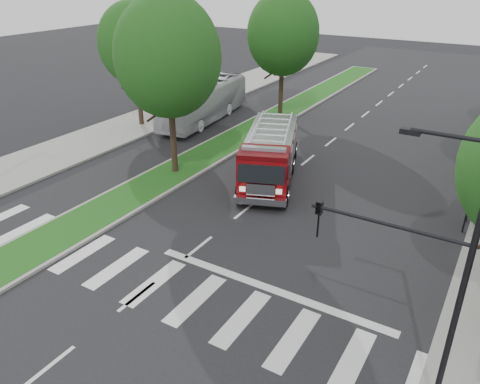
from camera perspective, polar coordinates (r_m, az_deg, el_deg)
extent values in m
plane|color=black|center=(20.88, -5.04, -6.72)|extent=(140.00, 140.00, 0.00)
cube|color=gray|center=(36.51, -14.56, 7.27)|extent=(5.00, 80.00, 0.15)
cube|color=gray|center=(37.80, 3.53, 8.67)|extent=(3.00, 50.00, 0.14)
cube|color=#1E4F16|center=(37.77, 3.53, 8.78)|extent=(2.60, 49.50, 0.02)
cylinder|color=black|center=(23.69, 26.02, -1.82)|extent=(0.08, 0.08, 2.50)
cylinder|color=black|center=(24.79, 26.36, -0.70)|extent=(0.08, 0.08, 2.50)
cylinder|color=black|center=(27.53, -8.16, 6.73)|extent=(0.36, 0.36, 4.62)
ellipsoid|color=#1D3E11|center=(26.41, -8.79, 16.02)|extent=(5.80, 5.80, 6.67)
cylinder|color=black|center=(38.96, 5.02, 12.39)|extent=(0.36, 0.36, 4.40)
ellipsoid|color=#1D3E11|center=(38.20, 5.28, 18.67)|extent=(5.60, 5.60, 6.44)
cylinder|color=black|center=(36.99, -12.16, 11.01)|extent=(0.36, 0.36, 4.18)
ellipsoid|color=#1D3E11|center=(36.20, -12.78, 17.26)|extent=(5.20, 5.20, 5.98)
cylinder|color=black|center=(12.81, 25.35, -11.30)|extent=(0.16, 0.16, 8.00)
cylinder|color=black|center=(11.13, 24.59, 6.20)|extent=(1.80, 0.10, 0.10)
cube|color=black|center=(11.26, 20.05, 6.93)|extent=(0.45, 0.20, 0.12)
cylinder|color=black|center=(12.25, 17.43, -3.75)|extent=(4.00, 0.10, 0.10)
imported|color=black|center=(12.87, 9.49, -3.37)|extent=(0.18, 0.22, 1.10)
cube|color=#4F0407|center=(27.36, 3.64, 2.78)|extent=(5.47, 8.88, 0.25)
cube|color=maroon|center=(27.71, 3.89, 5.46)|extent=(4.73, 6.99, 2.03)
cube|color=maroon|center=(24.05, 2.88, 2.22)|extent=(3.03, 2.63, 2.14)
cube|color=#B2B2B7|center=(27.36, 3.96, 7.55)|extent=(4.73, 6.99, 0.12)
cylinder|color=#B2B2B7|center=(27.40, 2.05, 8.07)|extent=(2.31, 5.72, 0.10)
cylinder|color=#B2B2B7|center=(27.23, 5.91, 7.84)|extent=(2.31, 5.72, 0.10)
cube|color=silver|center=(23.41, 2.47, -1.08)|extent=(2.59, 1.29, 0.36)
cube|color=#8C99A5|center=(23.54, 2.95, 5.28)|extent=(2.21, 1.14, 0.18)
cylinder|color=black|center=(24.36, 0.00, -0.07)|extent=(0.74, 1.17, 1.12)
cylinder|color=black|center=(24.11, 5.49, -0.48)|extent=(0.74, 1.17, 1.12)
cylinder|color=black|center=(28.21, 1.47, 3.67)|extent=(0.74, 1.17, 1.12)
cylinder|color=black|center=(28.00, 6.22, 3.35)|extent=(0.74, 1.17, 1.12)
cylinder|color=black|center=(30.47, 2.14, 5.38)|extent=(0.74, 1.17, 1.12)
cylinder|color=black|center=(30.27, 6.55, 5.09)|extent=(0.74, 1.17, 1.12)
imported|color=silver|center=(37.90, -4.40, 10.96)|extent=(3.83, 11.09, 3.02)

